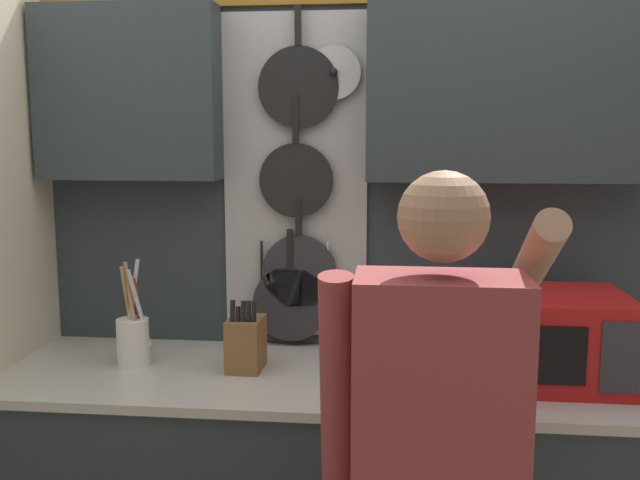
{
  "coord_description": "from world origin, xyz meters",
  "views": [
    {
      "loc": [
        0.22,
        -2.22,
        1.7
      ],
      "look_at": [
        -0.04,
        0.22,
        1.34
      ],
      "focal_mm": 40.0,
      "sensor_mm": 36.0,
      "label": 1
    }
  ],
  "objects_px": {
    "knife_block": "(246,343)",
    "utensil_crock": "(133,338)",
    "microwave": "(544,337)",
    "person": "(437,461)"
  },
  "relations": [
    {
      "from": "knife_block",
      "to": "utensil_crock",
      "type": "xyz_separation_m",
      "value": [
        -0.39,
        0.0,
        0.01
      ]
    },
    {
      "from": "microwave",
      "to": "utensil_crock",
      "type": "height_order",
      "value": "utensil_crock"
    },
    {
      "from": "person",
      "to": "microwave",
      "type": "bearing_deg",
      "value": 61.79
    },
    {
      "from": "microwave",
      "to": "person",
      "type": "distance_m",
      "value": 0.78
    },
    {
      "from": "knife_block",
      "to": "utensil_crock",
      "type": "distance_m",
      "value": 0.39
    },
    {
      "from": "utensil_crock",
      "to": "person",
      "type": "relative_size",
      "value": 0.22
    },
    {
      "from": "knife_block",
      "to": "person",
      "type": "bearing_deg",
      "value": -49.41
    },
    {
      "from": "microwave",
      "to": "knife_block",
      "type": "height_order",
      "value": "microwave"
    },
    {
      "from": "knife_block",
      "to": "utensil_crock",
      "type": "bearing_deg",
      "value": 179.85
    },
    {
      "from": "microwave",
      "to": "knife_block",
      "type": "distance_m",
      "value": 0.96
    }
  ]
}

